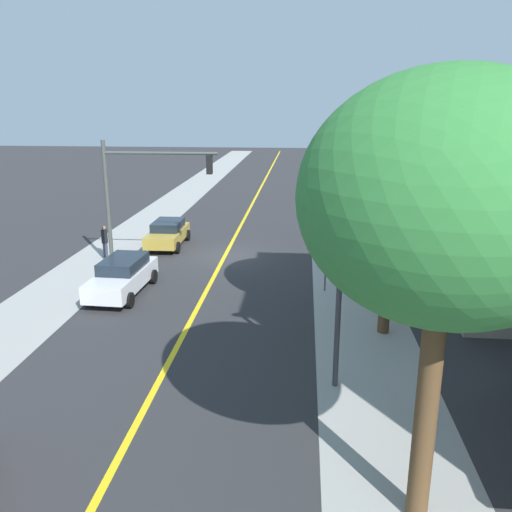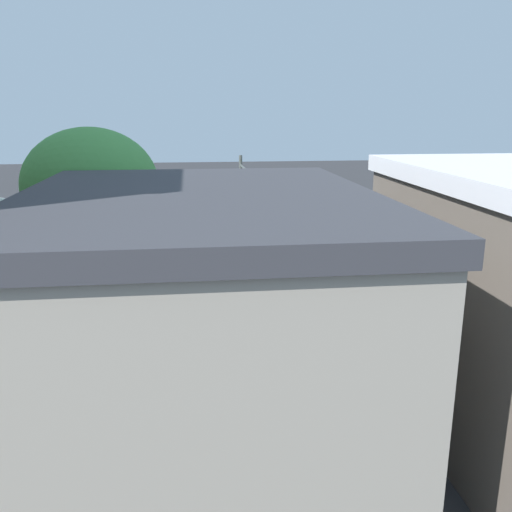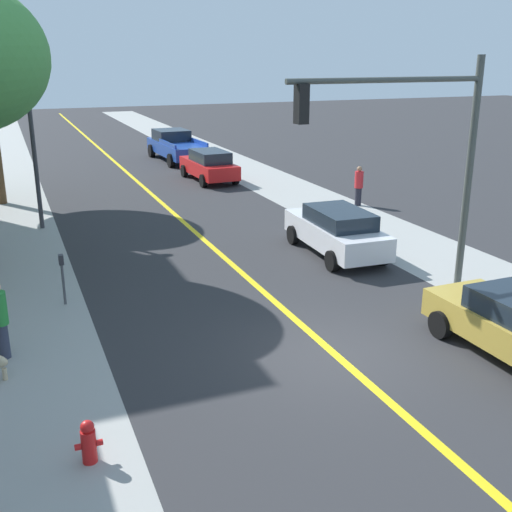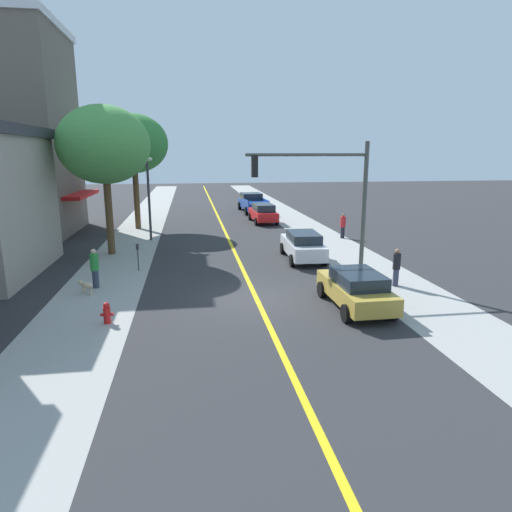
{
  "view_description": "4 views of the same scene",
  "coord_description": "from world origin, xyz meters",
  "px_view_note": "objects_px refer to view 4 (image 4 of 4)",
  "views": [
    {
      "loc": [
        -4.12,
        27.23,
        7.93
      ],
      "look_at": [
        -1.99,
        3.61,
        1.05
      ],
      "focal_mm": 37.35,
      "sensor_mm": 36.0,
      "label": 1
    },
    {
      "loc": [
        -28.15,
        5.66,
        8.84
      ],
      "look_at": [
        0.1,
        2.22,
        1.25
      ],
      "focal_mm": 38.39,
      "sensor_mm": 36.0,
      "label": 2
    },
    {
      "loc": [
        -6.16,
        -10.63,
        6.2
      ],
      "look_at": [
        -0.23,
        4.02,
        1.07
      ],
      "focal_mm": 43.56,
      "sensor_mm": 36.0,
      "label": 3
    },
    {
      "loc": [
        -2.53,
        -16.81,
        5.72
      ],
      "look_at": [
        0.29,
        2.12,
        1.27
      ],
      "focal_mm": 31.27,
      "sensor_mm": 36.0,
      "label": 4
    }
  ],
  "objects_px": {
    "fire_hydrant": "(107,313)",
    "parking_meter": "(138,253)",
    "red_sedan_right_curb": "(263,213)",
    "street_tree_left_near": "(104,145)",
    "pedestrian_red_shirt": "(343,225)",
    "blue_pickup_truck": "(253,203)",
    "small_dog": "(86,285)",
    "street_lamp": "(148,188)",
    "pedestrian_green_shirt": "(95,267)",
    "white_sedan_right_curb": "(303,245)",
    "traffic_light_mast": "(328,189)",
    "gold_sedan_right_curb": "(356,289)",
    "street_tree_right_corner": "(133,144)",
    "pedestrian_black_shirt": "(396,266)"
  },
  "relations": [
    {
      "from": "street_tree_right_corner",
      "to": "parking_meter",
      "type": "bearing_deg",
      "value": -83.96
    },
    {
      "from": "fire_hydrant",
      "to": "red_sedan_right_curb",
      "type": "distance_m",
      "value": 23.31
    },
    {
      "from": "red_sedan_right_curb",
      "to": "pedestrian_green_shirt",
      "type": "relative_size",
      "value": 2.68
    },
    {
      "from": "street_tree_left_near",
      "to": "pedestrian_red_shirt",
      "type": "height_order",
      "value": "street_tree_left_near"
    },
    {
      "from": "blue_pickup_truck",
      "to": "gold_sedan_right_curb",
      "type": "bearing_deg",
      "value": 177.36
    },
    {
      "from": "street_lamp",
      "to": "small_dog",
      "type": "relative_size",
      "value": 7.6
    },
    {
      "from": "white_sedan_right_curb",
      "to": "street_tree_right_corner",
      "type": "bearing_deg",
      "value": 42.34
    },
    {
      "from": "parking_meter",
      "to": "blue_pickup_truck",
      "type": "bearing_deg",
      "value": 67.83
    },
    {
      "from": "street_tree_right_corner",
      "to": "pedestrian_red_shirt",
      "type": "xyz_separation_m",
      "value": [
        14.27,
        -6.19,
        -5.46
      ]
    },
    {
      "from": "pedestrian_black_shirt",
      "to": "traffic_light_mast",
      "type": "bearing_deg",
      "value": -118.19
    },
    {
      "from": "fire_hydrant",
      "to": "parking_meter",
      "type": "xyz_separation_m",
      "value": [
        0.32,
        6.99,
        0.52
      ]
    },
    {
      "from": "parking_meter",
      "to": "fire_hydrant",
      "type": "bearing_deg",
      "value": -92.59
    },
    {
      "from": "pedestrian_green_shirt",
      "to": "pedestrian_black_shirt",
      "type": "distance_m",
      "value": 13.06
    },
    {
      "from": "red_sedan_right_curb",
      "to": "pedestrian_red_shirt",
      "type": "height_order",
      "value": "pedestrian_red_shirt"
    },
    {
      "from": "traffic_light_mast",
      "to": "pedestrian_green_shirt",
      "type": "bearing_deg",
      "value": -0.08
    },
    {
      "from": "parking_meter",
      "to": "blue_pickup_truck",
      "type": "distance_m",
      "value": 23.26
    },
    {
      "from": "white_sedan_right_curb",
      "to": "small_dog",
      "type": "distance_m",
      "value": 11.36
    },
    {
      "from": "traffic_light_mast",
      "to": "white_sedan_right_curb",
      "type": "relative_size",
      "value": 1.34
    },
    {
      "from": "fire_hydrant",
      "to": "pedestrian_red_shirt",
      "type": "height_order",
      "value": "pedestrian_red_shirt"
    },
    {
      "from": "street_tree_left_near",
      "to": "white_sedan_right_curb",
      "type": "relative_size",
      "value": 1.79
    },
    {
      "from": "gold_sedan_right_curb",
      "to": "pedestrian_red_shirt",
      "type": "distance_m",
      "value": 14.24
    },
    {
      "from": "street_lamp",
      "to": "pedestrian_green_shirt",
      "type": "distance_m",
      "value": 11.12
    },
    {
      "from": "pedestrian_black_shirt",
      "to": "pedestrian_green_shirt",
      "type": "bearing_deg",
      "value": -93.82
    },
    {
      "from": "blue_pickup_truck",
      "to": "pedestrian_green_shirt",
      "type": "relative_size",
      "value": 3.65
    },
    {
      "from": "traffic_light_mast",
      "to": "small_dog",
      "type": "xyz_separation_m",
      "value": [
        -10.48,
        -0.85,
        -3.76
      ]
    },
    {
      "from": "street_tree_right_corner",
      "to": "gold_sedan_right_curb",
      "type": "distance_m",
      "value": 22.89
    },
    {
      "from": "blue_pickup_truck",
      "to": "small_dog",
      "type": "relative_size",
      "value": 8.78
    },
    {
      "from": "fire_hydrant",
      "to": "pedestrian_red_shirt",
      "type": "relative_size",
      "value": 0.44
    },
    {
      "from": "gold_sedan_right_curb",
      "to": "pedestrian_red_shirt",
      "type": "bearing_deg",
      "value": -18.0
    },
    {
      "from": "parking_meter",
      "to": "gold_sedan_right_curb",
      "type": "bearing_deg",
      "value": -37.93
    },
    {
      "from": "parking_meter",
      "to": "gold_sedan_right_curb",
      "type": "distance_m",
      "value": 10.99
    },
    {
      "from": "street_tree_right_corner",
      "to": "pedestrian_black_shirt",
      "type": "relative_size",
      "value": 5.11
    },
    {
      "from": "street_tree_right_corner",
      "to": "fire_hydrant",
      "type": "relative_size",
      "value": 11.37
    },
    {
      "from": "white_sedan_right_curb",
      "to": "gold_sedan_right_curb",
      "type": "xyz_separation_m",
      "value": [
        0.04,
        -7.87,
        -0.05
      ]
    },
    {
      "from": "red_sedan_right_curb",
      "to": "pedestrian_black_shirt",
      "type": "bearing_deg",
      "value": -173.84
    },
    {
      "from": "parking_meter",
      "to": "small_dog",
      "type": "relative_size",
      "value": 1.89
    },
    {
      "from": "street_tree_right_corner",
      "to": "pedestrian_black_shirt",
      "type": "distance_m",
      "value": 22.25
    },
    {
      "from": "street_lamp",
      "to": "gold_sedan_right_curb",
      "type": "distance_m",
      "value": 17.41
    },
    {
      "from": "fire_hydrant",
      "to": "blue_pickup_truck",
      "type": "xyz_separation_m",
      "value": [
        9.09,
        28.53,
        0.53
      ]
    },
    {
      "from": "gold_sedan_right_curb",
      "to": "small_dog",
      "type": "distance_m",
      "value": 10.92
    },
    {
      "from": "street_tree_left_near",
      "to": "white_sedan_right_curb",
      "type": "bearing_deg",
      "value": -16.06
    },
    {
      "from": "street_tree_right_corner",
      "to": "blue_pickup_truck",
      "type": "bearing_deg",
      "value": 39.95
    },
    {
      "from": "street_tree_left_near",
      "to": "pedestrian_red_shirt",
      "type": "distance_m",
      "value": 15.95
    },
    {
      "from": "traffic_light_mast",
      "to": "pedestrian_black_shirt",
      "type": "bearing_deg",
      "value": 148.23
    },
    {
      "from": "street_tree_left_near",
      "to": "traffic_light_mast",
      "type": "bearing_deg",
      "value": -32.49
    },
    {
      "from": "street_tree_left_near",
      "to": "red_sedan_right_curb",
      "type": "height_order",
      "value": "street_tree_left_near"
    },
    {
      "from": "blue_pickup_truck",
      "to": "street_lamp",
      "type": "bearing_deg",
      "value": 144.38
    },
    {
      "from": "red_sedan_right_curb",
      "to": "small_dog",
      "type": "distance_m",
      "value": 20.81
    },
    {
      "from": "small_dog",
      "to": "white_sedan_right_curb",
      "type": "bearing_deg",
      "value": -119.03
    },
    {
      "from": "parking_meter",
      "to": "street_tree_left_near",
      "type": "bearing_deg",
      "value": 115.01
    }
  ]
}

